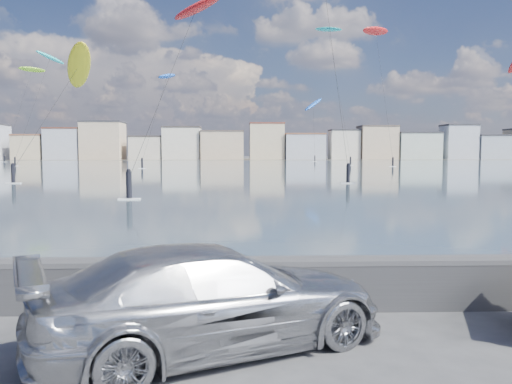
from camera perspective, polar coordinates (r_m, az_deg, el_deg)
The scene contains 14 objects.
ground at distance 7.39m, azimuth -7.20°, elevation -19.94°, with size 700.00×700.00×0.00m, color #333335.
bay_water at distance 98.24m, azimuth -2.23°, elevation 2.85°, with size 500.00×177.00×0.00m, color #354050.
far_shore_strip at distance 206.71m, azimuth -2.03°, elevation 3.79°, with size 500.00×60.00×0.00m, color #4C473D.
seawall at distance 9.73m, azimuth -5.74°, elevation -10.19°, with size 400.00×0.36×1.08m.
far_buildings at distance 192.71m, azimuth -1.66°, elevation 5.51°, with size 240.79×13.26×14.60m.
car_silver at distance 7.94m, azimuth -4.88°, elevation -11.90°, with size 2.27×5.57×1.62m, color #A6A7AC.
kitesurfer_0 at distance 119.03m, azimuth 13.53°, elevation 17.30°, with size 8.81×15.96×31.22m.
kitesurfer_2 at distance 131.95m, azimuth -22.48°, elevation 13.90°, with size 6.21×19.94×26.94m.
kitesurfer_6 at distance 61.19m, azimuth -19.68°, elevation 13.26°, with size 7.04×13.66×15.26m.
kitesurfer_7 at distance 105.11m, azimuth -10.19°, elevation 12.73°, with size 5.59×17.23×19.66m.
kitesurfer_9 at distance 179.42m, azimuth -24.26°, elevation 12.49°, with size 8.14×18.81×30.37m.
kitesurfer_10 at distance 48.42m, azimuth -6.90°, elevation 19.91°, with size 7.15×19.13×17.02m.
kitesurfer_12 at distance 164.06m, azimuth 6.56°, elevation 9.87°, with size 8.49×15.61×21.34m.
kitesurfer_13 at distance 126.48m, azimuth 8.30°, elevation 17.66°, with size 7.60×15.10×33.56m.
Camera 1 is at (0.66, -6.69, 3.07)m, focal length 35.00 mm.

